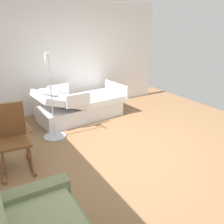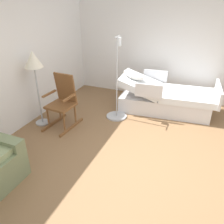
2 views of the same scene
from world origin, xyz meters
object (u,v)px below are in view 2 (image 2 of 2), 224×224
Objects in this scene: rocking_chair at (63,102)px; floor_lamp at (34,65)px; hospital_bed at (165,98)px; iv_pole at (117,106)px.

rocking_chair is 0.71× the size of floor_lamp.
floor_lamp reaches higher than hospital_bed.
rocking_chair is at bearing 128.94° from hospital_bed.
iv_pole is at bearing -57.30° from floor_lamp.
rocking_chair is 0.87m from floor_lamp.
hospital_bed is at bearing -54.85° from floor_lamp.
floor_lamp reaches higher than rocking_chair.
rocking_chair is (-1.41, 1.74, 0.21)m from hospital_bed.
hospital_bed is at bearing -51.06° from rocking_chair.
hospital_bed is 1.48× the size of floor_lamp.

